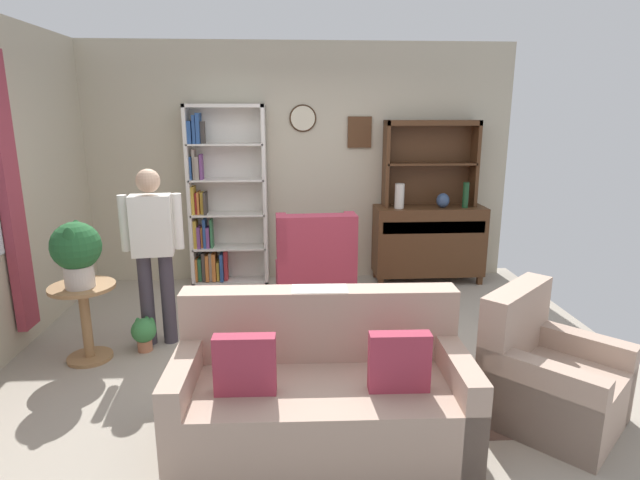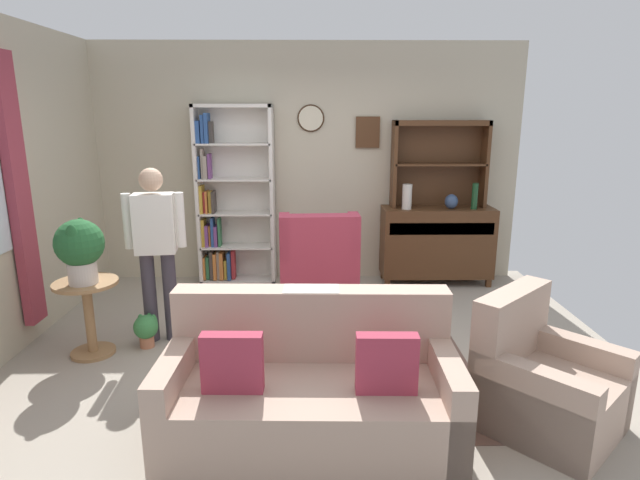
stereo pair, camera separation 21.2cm
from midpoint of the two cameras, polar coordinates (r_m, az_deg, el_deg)
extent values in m
cube|color=#9E9384|center=(4.58, 0.11, -12.38)|extent=(5.40, 4.60, 0.02)
cube|color=#BCB299|center=(6.26, -0.19, 8.32)|extent=(5.00, 0.06, 2.80)
cylinder|color=beige|center=(6.18, -0.01, 13.26)|extent=(0.28, 0.03, 0.28)
torus|color=#382314|center=(6.18, -0.01, 13.26)|extent=(0.31, 0.02, 0.31)
cube|color=#4C2D19|center=(6.23, 6.27, 11.72)|extent=(0.28, 0.03, 0.36)
cube|color=#9E3847|center=(5.00, -29.23, 4.50)|extent=(0.08, 0.24, 2.30)
cube|color=brown|center=(4.31, 2.92, -13.96)|extent=(2.23, 2.01, 0.01)
cube|color=silver|center=(6.23, -12.22, 4.72)|extent=(0.04, 0.30, 2.10)
cube|color=silver|center=(6.12, -4.27, 4.84)|extent=(0.04, 0.30, 2.10)
cube|color=silver|center=(6.08, -8.63, 14.42)|extent=(0.90, 0.30, 0.04)
cube|color=silver|center=(6.40, -7.96, -4.34)|extent=(0.90, 0.30, 0.04)
cube|color=silver|center=(6.30, -8.12, 5.00)|extent=(0.90, 0.01, 2.10)
cube|color=silver|center=(6.28, -8.09, -0.67)|extent=(0.86, 0.30, 0.02)
cube|color=#CC7233|center=(6.40, -11.57, -2.96)|extent=(0.02, 0.18, 0.27)
cube|color=#337247|center=(6.39, -11.26, -2.97)|extent=(0.04, 0.14, 0.27)
cube|color=#3F3833|center=(6.37, -10.83, -2.64)|extent=(0.04, 0.19, 0.35)
cube|color=#CC7233|center=(6.37, -10.46, -2.76)|extent=(0.04, 0.20, 0.32)
cube|color=gray|center=(6.36, -10.13, -2.69)|extent=(0.03, 0.15, 0.34)
cube|color=#CC7233|center=(6.35, -9.76, -2.70)|extent=(0.04, 0.20, 0.33)
cube|color=gold|center=(6.36, -9.34, -3.15)|extent=(0.03, 0.16, 0.23)
cube|color=#284C8C|center=(6.34, -8.95, -2.73)|extent=(0.04, 0.23, 0.33)
cube|color=#B22D33|center=(6.33, -8.55, -2.62)|extent=(0.04, 0.12, 0.35)
cube|color=silver|center=(6.19, -8.22, 2.95)|extent=(0.86, 0.30, 0.02)
cube|color=gold|center=(6.28, -11.70, 0.81)|extent=(0.04, 0.16, 0.33)
cube|color=#723F7F|center=(6.28, -11.33, 0.49)|extent=(0.04, 0.18, 0.25)
cube|color=#CC7233|center=(6.28, -11.05, 0.45)|extent=(0.02, 0.11, 0.25)
cube|color=#284C8C|center=(6.26, -10.75, 0.90)|extent=(0.03, 0.16, 0.35)
cube|color=#723F7F|center=(6.27, -10.39, 0.45)|extent=(0.04, 0.16, 0.24)
cube|color=#337247|center=(6.25, -10.04, 0.87)|extent=(0.03, 0.14, 0.34)
cube|color=silver|center=(6.13, -8.35, 6.66)|extent=(0.86, 0.30, 0.02)
cube|color=gold|center=(6.21, -11.90, 4.42)|extent=(0.03, 0.18, 0.32)
cube|color=#B22D33|center=(6.21, -11.61, 4.08)|extent=(0.02, 0.11, 0.25)
cube|color=#CC7233|center=(6.20, -11.35, 4.15)|extent=(0.02, 0.18, 0.26)
cube|color=gold|center=(6.19, -11.01, 4.13)|extent=(0.03, 0.12, 0.26)
cube|color=#3F3833|center=(6.19, -10.67, 4.13)|extent=(0.03, 0.20, 0.26)
cube|color=silver|center=(6.09, -8.48, 10.43)|extent=(0.86, 0.30, 0.02)
cube|color=#284C8C|center=(6.16, -12.13, 7.82)|extent=(0.02, 0.14, 0.25)
cube|color=gray|center=(6.15, -11.80, 8.23)|extent=(0.03, 0.14, 0.34)
cube|color=gray|center=(6.14, -11.44, 7.87)|extent=(0.04, 0.21, 0.26)
cube|color=#723F7F|center=(6.13, -11.07, 7.99)|extent=(0.03, 0.14, 0.28)
cube|color=#284C8C|center=(6.13, -12.22, 11.55)|extent=(0.04, 0.19, 0.25)
cube|color=#284C8C|center=(6.12, -11.75, 11.87)|extent=(0.04, 0.18, 0.31)
cube|color=#284C8C|center=(6.11, -11.33, 11.99)|extent=(0.04, 0.21, 0.34)
cube|color=#3F3833|center=(6.10, -10.90, 11.58)|extent=(0.04, 0.11, 0.24)
cube|color=#4C2D19|center=(6.35, 13.65, -0.17)|extent=(1.30, 0.45, 0.82)
cube|color=#4C2D19|center=(6.19, 8.39, -4.72)|extent=(0.06, 0.06, 0.10)
cube|color=#4C2D19|center=(6.49, 18.94, -4.47)|extent=(0.06, 0.06, 0.10)
cube|color=#4C2D19|center=(6.52, 7.91, -3.73)|extent=(0.06, 0.06, 0.10)
cube|color=#4C2D19|center=(6.80, 17.97, -3.54)|extent=(0.06, 0.06, 0.10)
cube|color=#3D2414|center=(6.09, 14.26, 1.19)|extent=(1.20, 0.01, 0.14)
cube|color=#4C2D19|center=(6.16, 9.12, 8.24)|extent=(0.04, 0.26, 1.00)
cube|color=#4C2D19|center=(6.42, 18.57, 7.92)|extent=(0.04, 0.26, 1.00)
cube|color=#4C2D19|center=(6.24, 14.21, 12.40)|extent=(1.10, 0.26, 0.06)
cube|color=#4C2D19|center=(6.27, 13.95, 8.10)|extent=(1.06, 0.26, 0.02)
cube|color=#4C2D19|center=(6.39, 13.67, 8.23)|extent=(1.10, 0.01, 1.00)
cylinder|color=beige|center=(6.07, 10.55, 4.71)|extent=(0.11, 0.11, 0.29)
ellipsoid|color=#33476B|center=(6.22, 15.22, 4.11)|extent=(0.15, 0.15, 0.17)
cylinder|color=#194223|center=(6.26, 17.61, 4.62)|extent=(0.07, 0.07, 0.30)
cube|color=tan|center=(3.39, 0.80, -18.35)|extent=(1.82, 0.89, 0.42)
cube|color=tan|center=(3.47, 0.81, -9.16)|extent=(1.80, 0.24, 0.48)
cube|color=tan|center=(3.44, -13.76, -16.51)|extent=(0.16, 0.85, 0.60)
cube|color=tan|center=(3.45, 15.35, -16.55)|extent=(0.16, 0.85, 0.60)
cube|color=#A33347|center=(3.12, -7.68, -13.28)|extent=(0.36, 0.11, 0.36)
cube|color=#A33347|center=(3.13, 9.34, -13.31)|extent=(0.36, 0.11, 0.36)
cube|color=white|center=(3.38, 0.83, -5.39)|extent=(0.36, 0.19, 0.00)
cube|color=tan|center=(3.86, 25.43, -15.68)|extent=(1.08, 1.08, 0.40)
cube|color=tan|center=(3.77, 21.86, -8.60)|extent=(0.67, 0.64, 0.48)
cube|color=tan|center=(3.57, 23.72, -16.63)|extent=(0.64, 0.66, 0.55)
cube|color=tan|center=(4.09, 27.13, -12.99)|extent=(0.64, 0.66, 0.55)
cube|color=#A33347|center=(5.49, 0.89, -5.28)|extent=(0.82, 0.84, 0.42)
cube|color=#A33347|center=(5.05, 1.17, -0.78)|extent=(0.79, 0.24, 0.63)
cube|color=#A33347|center=(5.10, 4.95, 0.43)|extent=(0.11, 0.28, 0.44)
cube|color=#A33347|center=(5.05, -2.72, 0.32)|extent=(0.11, 0.28, 0.44)
cylinder|color=#997047|center=(4.68, -23.23, -4.38)|extent=(0.52, 0.52, 0.03)
cylinder|color=#997047|center=(4.79, -22.85, -8.10)|extent=(0.08, 0.08, 0.62)
cylinder|color=#997047|center=(4.90, -22.52, -11.31)|extent=(0.36, 0.36, 0.03)
cylinder|color=beige|center=(4.60, -23.48, -3.33)|extent=(0.23, 0.23, 0.18)
sphere|color=#235B2D|center=(4.54, -23.79, -0.31)|extent=(0.39, 0.39, 0.39)
ellipsoid|color=#235B2D|center=(4.66, -23.59, 0.63)|extent=(0.11, 0.07, 0.27)
ellipsoid|color=#235B2D|center=(4.40, -24.36, -0.18)|extent=(0.11, 0.07, 0.27)
cylinder|color=#AD6B4C|center=(4.86, -17.31, -10.62)|extent=(0.12, 0.12, 0.10)
sphere|color=#387F42|center=(4.81, -17.43, -9.13)|extent=(0.21, 0.21, 0.21)
ellipsoid|color=#387F42|center=(4.86, -17.06, -8.53)|extent=(0.06, 0.04, 0.15)
ellipsoid|color=#387F42|center=(4.86, -17.94, -8.61)|extent=(0.06, 0.04, 0.15)
ellipsoid|color=#387F42|center=(4.82, -16.61, -8.68)|extent=(0.06, 0.04, 0.15)
cylinder|color=#38333D|center=(4.86, -17.05, -6.03)|extent=(0.13, 0.13, 0.82)
cylinder|color=#38333D|center=(4.83, -14.94, -6.00)|extent=(0.13, 0.13, 0.82)
cube|color=silver|center=(4.66, -16.55, 1.75)|extent=(0.36, 0.24, 0.52)
sphere|color=tan|center=(4.60, -16.88, 6.38)|extent=(0.22, 0.22, 0.20)
cylinder|color=silver|center=(4.70, -19.23, 1.96)|extent=(0.09, 0.09, 0.48)
cylinder|color=silver|center=(4.63, -13.88, 2.16)|extent=(0.09, 0.09, 0.48)
camera|label=1|loc=(0.11, -88.63, 0.34)|focal=29.06mm
camera|label=2|loc=(0.11, 91.37, -0.34)|focal=29.06mm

